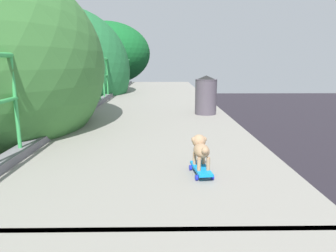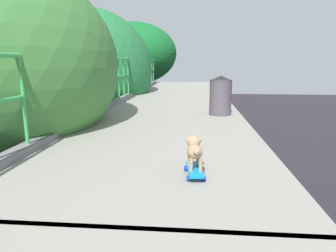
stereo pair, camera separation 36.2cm
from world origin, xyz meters
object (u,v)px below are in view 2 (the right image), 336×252
object	(u,v)px
car_blue_sixth	(30,155)
litter_bin	(221,95)
car_yellow_cab_fifth	(48,181)
city_bus	(96,105)
small_dog	(194,149)
toy_skateboard	(194,170)

from	to	relation	value
car_blue_sixth	litter_bin	size ratio (longest dim) A/B	4.74
car_yellow_cab_fifth	litter_bin	xyz separation A→B (m)	(7.42, -6.64, 4.90)
car_yellow_cab_fifth	city_bus	bearing A→B (deg)	100.89
city_bus	litter_bin	xyz separation A→B (m)	(10.91, -24.74, 3.80)
small_dog	city_bus	bearing A→B (deg)	110.15
city_bus	car_yellow_cab_fifth	bearing A→B (deg)	-79.11
car_blue_sixth	city_bus	size ratio (longest dim) A/B	0.38
car_yellow_cab_fifth	city_bus	size ratio (longest dim) A/B	0.44
car_yellow_cab_fifth	car_blue_sixth	xyz separation A→B (m)	(-3.13, 4.13, -0.09)
litter_bin	city_bus	bearing A→B (deg)	113.79
car_yellow_cab_fifth	litter_bin	distance (m)	11.10
small_dog	litter_bin	size ratio (longest dim) A/B	0.45
toy_skateboard	car_blue_sixth	bearing A→B (deg)	124.95
toy_skateboard	small_dog	world-z (taller)	small_dog
city_bus	toy_skateboard	size ratio (longest dim) A/B	23.16
car_yellow_cab_fifth	small_dog	bearing A→B (deg)	-55.89
city_bus	car_blue_sixth	bearing A→B (deg)	-88.55
city_bus	litter_bin	distance (m)	27.30
car_yellow_cab_fifth	city_bus	world-z (taller)	city_bus
small_dog	toy_skateboard	bearing A→B (deg)	-84.06
car_blue_sixth	city_bus	distance (m)	14.02
city_bus	small_dog	xyz separation A→B (m)	(10.37, -28.27, 3.65)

